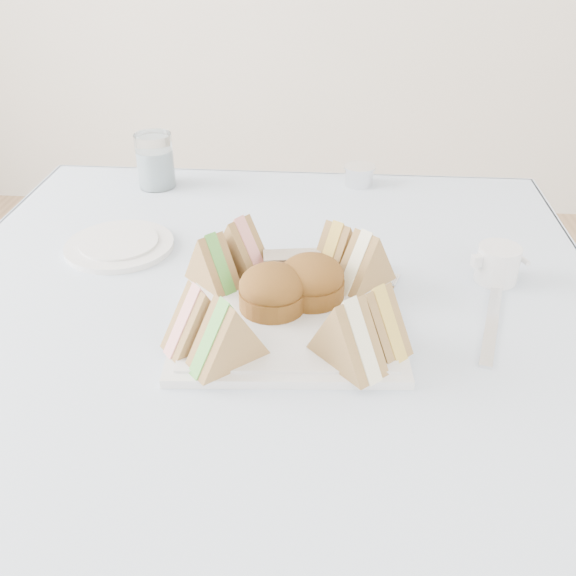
# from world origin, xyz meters

# --- Properties ---
(table) EXTENTS (0.90, 0.90, 0.74)m
(table) POSITION_xyz_m (0.00, 0.00, 0.37)
(table) COLOR brown
(table) RESTS_ON floor
(tablecloth) EXTENTS (1.02, 1.02, 0.01)m
(tablecloth) POSITION_xyz_m (0.00, 0.00, 0.74)
(tablecloth) COLOR silver
(tablecloth) RESTS_ON table
(serving_plate) EXTENTS (0.33, 0.33, 0.01)m
(serving_plate) POSITION_xyz_m (0.04, -0.05, 0.75)
(serving_plate) COLOR silver
(serving_plate) RESTS_ON tablecloth
(sandwich_fl_a) EXTENTS (0.10, 0.10, 0.09)m
(sandwich_fl_a) POSITION_xyz_m (-0.07, -0.13, 0.80)
(sandwich_fl_a) COLOR olive
(sandwich_fl_a) RESTS_ON serving_plate
(sandwich_fl_b) EXTENTS (0.11, 0.10, 0.09)m
(sandwich_fl_b) POSITION_xyz_m (-0.03, -0.17, 0.80)
(sandwich_fl_b) COLOR olive
(sandwich_fl_b) RESTS_ON serving_plate
(sandwich_fr_a) EXTENTS (0.10, 0.10, 0.09)m
(sandwich_fr_a) POSITION_xyz_m (0.16, -0.11, 0.80)
(sandwich_fr_a) COLOR olive
(sandwich_fr_a) RESTS_ON serving_plate
(sandwich_fr_b) EXTENTS (0.11, 0.11, 0.09)m
(sandwich_fr_b) POSITION_xyz_m (0.12, -0.16, 0.80)
(sandwich_fr_b) COLOR olive
(sandwich_fr_b) RESTS_ON serving_plate
(sandwich_bl_a) EXTENTS (0.10, 0.10, 0.08)m
(sandwich_bl_a) POSITION_xyz_m (-0.08, 0.02, 0.80)
(sandwich_bl_a) COLOR olive
(sandwich_bl_a) RESTS_ON serving_plate
(sandwich_bl_b) EXTENTS (0.11, 0.10, 0.09)m
(sandwich_bl_b) POSITION_xyz_m (-0.04, 0.06, 0.80)
(sandwich_bl_b) COLOR olive
(sandwich_bl_b) RESTS_ON serving_plate
(sandwich_br_a) EXTENTS (0.10, 0.10, 0.09)m
(sandwich_br_a) POSITION_xyz_m (0.15, 0.03, 0.80)
(sandwich_br_a) COLOR olive
(sandwich_br_a) RESTS_ON serving_plate
(sandwich_br_b) EXTENTS (0.09, 0.10, 0.08)m
(sandwich_br_b) POSITION_xyz_m (0.10, 0.07, 0.80)
(sandwich_br_b) COLOR olive
(sandwich_br_b) RESTS_ON serving_plate
(scone_left) EXTENTS (0.10, 0.10, 0.06)m
(scone_left) POSITION_xyz_m (0.02, -0.04, 0.79)
(scone_left) COLOR brown
(scone_left) RESTS_ON serving_plate
(scone_right) EXTENTS (0.12, 0.12, 0.06)m
(scone_right) POSITION_xyz_m (0.07, -0.01, 0.79)
(scone_right) COLOR brown
(scone_right) RESTS_ON serving_plate
(pastry_slice) EXTENTS (0.09, 0.05, 0.04)m
(pastry_slice) POSITION_xyz_m (0.04, 0.04, 0.78)
(pastry_slice) COLOR #CDB57E
(pastry_slice) RESTS_ON serving_plate
(side_plate) EXTENTS (0.21, 0.21, 0.01)m
(side_plate) POSITION_xyz_m (-0.26, 0.14, 0.75)
(side_plate) COLOR silver
(side_plate) RESTS_ON tablecloth
(water_glass) EXTENTS (0.08, 0.08, 0.11)m
(water_glass) POSITION_xyz_m (-0.26, 0.41, 0.80)
(water_glass) COLOR white
(water_glass) RESTS_ON tablecloth
(tea_strainer) EXTENTS (0.07, 0.07, 0.04)m
(tea_strainer) POSITION_xyz_m (0.15, 0.45, 0.76)
(tea_strainer) COLOR silver
(tea_strainer) RESTS_ON tablecloth
(knife) EXTENTS (0.07, 0.21, 0.00)m
(knife) POSITION_xyz_m (0.32, -0.04, 0.75)
(knife) COLOR silver
(knife) RESTS_ON tablecloth
(fork) EXTENTS (0.07, 0.19, 0.00)m
(fork) POSITION_xyz_m (0.16, -0.05, 0.75)
(fork) COLOR silver
(fork) RESTS_ON tablecloth
(creamer_jug) EXTENTS (0.08, 0.08, 0.06)m
(creamer_jug) POSITION_xyz_m (0.35, 0.08, 0.77)
(creamer_jug) COLOR silver
(creamer_jug) RESTS_ON tablecloth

